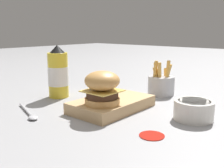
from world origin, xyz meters
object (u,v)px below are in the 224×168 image
at_px(burger, 102,88).
at_px(side_bowl, 194,110).
at_px(serving_board, 112,104).
at_px(spoon, 30,114).
at_px(fries_basket, 161,85).
at_px(ketchup_bottle, 58,74).

distance_m(burger, side_bowl, 0.28).
relative_size(serving_board, spoon, 1.49).
bearing_deg(fries_basket, spoon, 161.53).
bearing_deg(serving_board, fries_basket, -3.86).
relative_size(burger, fries_basket, 0.76).
xyz_separation_m(burger, side_bowl, (0.15, -0.23, -0.06)).
height_order(ketchup_bottle, side_bowl, ketchup_bottle).
bearing_deg(spoon, ketchup_bottle, 138.64).
xyz_separation_m(fries_basket, side_bowl, (-0.20, -0.22, -0.01)).
bearing_deg(burger, fries_basket, -0.21).
height_order(burger, ketchup_bottle, ketchup_bottle).
bearing_deg(burger, spoon, 132.05).
bearing_deg(fries_basket, side_bowl, -131.53).
bearing_deg(serving_board, burger, -164.95).
xyz_separation_m(serving_board, spoon, (-0.21, 0.15, -0.01)).
distance_m(side_bowl, spoon, 0.49).
bearing_deg(ketchup_bottle, spoon, -149.62).
bearing_deg(spoon, fries_basket, 89.79).
distance_m(fries_basket, spoon, 0.52).
distance_m(serving_board, spoon, 0.26).
bearing_deg(serving_board, ketchup_bottle, 91.80).
xyz_separation_m(serving_board, burger, (-0.07, -0.02, 0.07)).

